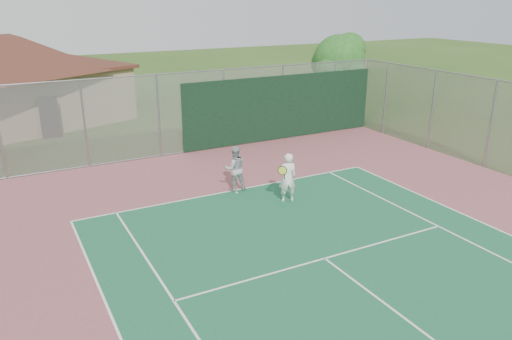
% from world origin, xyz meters
% --- Properties ---
extents(back_fence, '(20.08, 0.11, 3.53)m').
position_xyz_m(back_fence, '(2.11, 16.98, 1.67)').
color(back_fence, gray).
rests_on(back_fence, ground).
extents(side_fence_right, '(0.08, 9.00, 3.50)m').
position_xyz_m(side_fence_right, '(10.00, 12.50, 1.75)').
color(side_fence_right, gray).
rests_on(side_fence_right, ground).
extents(tree, '(3.36, 3.19, 4.69)m').
position_xyz_m(tree, '(10.03, 19.31, 3.08)').
color(tree, '#352213').
rests_on(tree, ground).
extents(player_white_front, '(0.89, 0.71, 1.67)m').
position_xyz_m(player_white_front, '(1.15, 10.17, 0.84)').
color(player_white_front, white).
rests_on(player_white_front, ground).
extents(player_grey_back, '(0.88, 0.75, 1.61)m').
position_xyz_m(player_grey_back, '(0.05, 11.90, 0.81)').
color(player_grey_back, '#A4A6A9').
rests_on(player_grey_back, ground).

